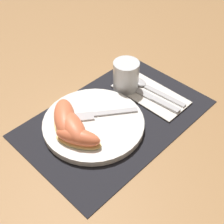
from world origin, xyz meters
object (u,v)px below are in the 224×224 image
object	(u,v)px
juice_glass	(126,78)
knife	(148,96)
spoon	(144,85)
fork	(97,115)
plate	(94,123)
citrus_wedge_0	(65,118)
citrus_wedge_3	(78,138)
citrus_wedge_1	(69,123)
citrus_wedge_2	(71,127)

from	to	relation	value
juice_glass	knife	size ratio (longest dim) A/B	0.42
knife	spoon	size ratio (longest dim) A/B	1.06
spoon	fork	xyz separation A→B (m)	(-0.19, -0.00, 0.01)
knife	plate	bearing A→B (deg)	170.97
plate	knife	size ratio (longest dim) A/B	1.22
citrus_wedge_0	citrus_wedge_3	xyz separation A→B (m)	(-0.02, -0.07, -0.00)
juice_glass	knife	distance (m)	0.08
citrus_wedge_1	citrus_wedge_3	bearing A→B (deg)	-107.56
citrus_wedge_1	citrus_wedge_2	size ratio (longest dim) A/B	0.89
knife	fork	world-z (taller)	fork
knife	citrus_wedge_3	world-z (taller)	citrus_wedge_3
juice_glass	citrus_wedge_1	size ratio (longest dim) A/B	0.74
plate	citrus_wedge_0	bearing A→B (deg)	141.82
knife	spoon	xyz separation A→B (m)	(0.03, 0.04, 0.00)
citrus_wedge_0	citrus_wedge_2	world-z (taller)	citrus_wedge_0
plate	fork	bearing A→B (deg)	20.25
fork	citrus_wedge_0	bearing A→B (deg)	153.83
juice_glass	spoon	size ratio (longest dim) A/B	0.44
knife	citrus_wedge_3	size ratio (longest dim) A/B	1.77
plate	citrus_wedge_0	world-z (taller)	citrus_wedge_0
knife	juice_glass	bearing A→B (deg)	100.98
citrus_wedge_1	citrus_wedge_3	distance (m)	0.05
citrus_wedge_1	citrus_wedge_2	bearing A→B (deg)	-112.09
citrus_wedge_0	citrus_wedge_3	size ratio (longest dim) A/B	1.13
citrus_wedge_1	citrus_wedge_3	size ratio (longest dim) A/B	0.99
knife	fork	size ratio (longest dim) A/B	1.31
citrus_wedge_2	citrus_wedge_1	bearing A→B (deg)	67.91
plate	knife	bearing A→B (deg)	-9.03
juice_glass	knife	world-z (taller)	juice_glass
fork	citrus_wedge_2	bearing A→B (deg)	178.76
knife	citrus_wedge_2	bearing A→B (deg)	171.25
spoon	citrus_wedge_1	distance (m)	0.26
citrus_wedge_1	citrus_wedge_2	distance (m)	0.02
plate	citrus_wedge_1	bearing A→B (deg)	156.42
plate	citrus_wedge_0	distance (m)	0.07
plate	citrus_wedge_2	xyz separation A→B (m)	(-0.06, 0.01, 0.03)
citrus_wedge_0	citrus_wedge_2	distance (m)	0.03
plate	juice_glass	distance (m)	0.17
spoon	citrus_wedge_3	size ratio (longest dim) A/B	1.66
juice_glass	citrus_wedge_3	world-z (taller)	juice_glass
juice_glass	spoon	bearing A→B (deg)	-38.74
spoon	fork	distance (m)	0.19
spoon	citrus_wedge_2	xyz separation A→B (m)	(-0.26, -0.00, 0.03)
fork	citrus_wedge_1	world-z (taller)	citrus_wedge_1
juice_glass	fork	bearing A→B (deg)	-166.03
spoon	fork	size ratio (longest dim) A/B	1.24
juice_glass	knife	bearing A→B (deg)	-79.02
plate	juice_glass	size ratio (longest dim) A/B	2.91
plate	citrus_wedge_0	xyz separation A→B (m)	(-0.05, 0.04, 0.03)
spoon	citrus_wedge_1	size ratio (longest dim) A/B	1.68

